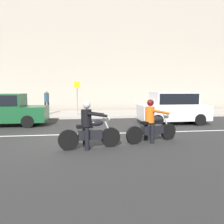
{
  "coord_description": "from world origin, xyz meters",
  "views": [
    {
      "loc": [
        0.42,
        -8.55,
        1.98
      ],
      "look_at": [
        1.55,
        -0.1,
        1.07
      ],
      "focal_mm": 34.84,
      "sensor_mm": 36.0,
      "label": 1
    }
  ],
  "objects_px": {
    "motorcycle_with_rider_orange_stripe": "(152,125)",
    "pedestrian_bystander": "(47,100)",
    "street_sign_post": "(77,95)",
    "motorcycle_with_rider_black_leather": "(90,129)",
    "parked_sedan_forest_green": "(3,109)",
    "parked_hatchback_white": "(173,107)"
  },
  "relations": [
    {
      "from": "motorcycle_with_rider_orange_stripe",
      "to": "pedestrian_bystander",
      "type": "distance_m",
      "value": 9.9
    },
    {
      "from": "motorcycle_with_rider_orange_stripe",
      "to": "street_sign_post",
      "type": "height_order",
      "value": "street_sign_post"
    },
    {
      "from": "motorcycle_with_rider_black_leather",
      "to": "street_sign_post",
      "type": "distance_m",
      "value": 8.32
    },
    {
      "from": "street_sign_post",
      "to": "parked_sedan_forest_green",
      "type": "bearing_deg",
      "value": -140.9
    },
    {
      "from": "street_sign_post",
      "to": "parked_hatchback_white",
      "type": "bearing_deg",
      "value": -33.93
    },
    {
      "from": "motorcycle_with_rider_black_leather",
      "to": "parked_sedan_forest_green",
      "type": "bearing_deg",
      "value": 131.06
    },
    {
      "from": "motorcycle_with_rider_orange_stripe",
      "to": "parked_hatchback_white",
      "type": "xyz_separation_m",
      "value": [
        2.52,
        3.95,
        0.28
      ]
    },
    {
      "from": "motorcycle_with_rider_orange_stripe",
      "to": "parked_sedan_forest_green",
      "type": "distance_m",
      "value": 8.15
    },
    {
      "from": "parked_sedan_forest_green",
      "to": "motorcycle_with_rider_orange_stripe",
      "type": "bearing_deg",
      "value": -33.5
    },
    {
      "from": "pedestrian_bystander",
      "to": "motorcycle_with_rider_orange_stripe",
      "type": "bearing_deg",
      "value": -58.6
    },
    {
      "from": "pedestrian_bystander",
      "to": "parked_hatchback_white",
      "type": "bearing_deg",
      "value": -30.31
    },
    {
      "from": "parked_hatchback_white",
      "to": "pedestrian_bystander",
      "type": "height_order",
      "value": "pedestrian_bystander"
    },
    {
      "from": "motorcycle_with_rider_orange_stripe",
      "to": "parked_sedan_forest_green",
      "type": "relative_size",
      "value": 0.48
    },
    {
      "from": "motorcycle_with_rider_black_leather",
      "to": "pedestrian_bystander",
      "type": "relative_size",
      "value": 1.19
    },
    {
      "from": "pedestrian_bystander",
      "to": "motorcycle_with_rider_black_leather",
      "type": "bearing_deg",
      "value": -72.74
    },
    {
      "from": "motorcycle_with_rider_black_leather",
      "to": "pedestrian_bystander",
      "type": "xyz_separation_m",
      "value": [
        -2.81,
        9.06,
        0.52
      ]
    },
    {
      "from": "street_sign_post",
      "to": "pedestrian_bystander",
      "type": "relative_size",
      "value": 1.35
    },
    {
      "from": "parked_hatchback_white",
      "to": "parked_sedan_forest_green",
      "type": "xyz_separation_m",
      "value": [
        -9.32,
        0.55,
        -0.05
      ]
    },
    {
      "from": "motorcycle_with_rider_black_leather",
      "to": "street_sign_post",
      "type": "xyz_separation_m",
      "value": [
        -0.61,
        8.25,
        0.94
      ]
    },
    {
      "from": "motorcycle_with_rider_orange_stripe",
      "to": "parked_sedan_forest_green",
      "type": "xyz_separation_m",
      "value": [
        -6.8,
        4.5,
        0.23
      ]
    },
    {
      "from": "street_sign_post",
      "to": "pedestrian_bystander",
      "type": "distance_m",
      "value": 2.39
    },
    {
      "from": "motorcycle_with_rider_orange_stripe",
      "to": "motorcycle_with_rider_black_leather",
      "type": "height_order",
      "value": "motorcycle_with_rider_orange_stripe"
    }
  ]
}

